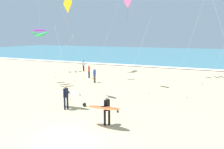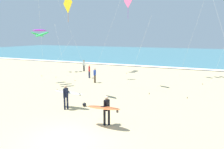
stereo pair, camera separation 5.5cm
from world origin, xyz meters
The scene contains 12 objects.
ground_plane centered at (0.00, 0.00, 0.00)m, with size 160.00×160.00×0.00m, color tan.
ocean_water centered at (0.00, 57.69, 0.04)m, with size 160.00×60.00×0.08m, color teal.
shoreline_foam centered at (0.00, 27.99, 0.09)m, with size 160.00×1.72×0.01m, color white.
surfer_lead centered at (0.95, 2.28, 1.05)m, with size 2.13×1.01×1.71m.
surfer_trailing centered at (-2.85, 4.00, 1.04)m, with size 2.17×0.94×1.71m.
kite_diamond_golden_far centered at (-4.61, 6.82, 7.35)m, with size 3.19×1.82×8.29m.
kite_diamond_rose_distant centered at (-1.66, 12.37, 8.08)m, with size 3.48×2.51×9.03m.
kite_arc_violet_close centered at (-10.23, 9.78, 5.25)m, with size 3.64×4.29×5.64m.
bystander_red_top centered at (-7.58, 14.96, 0.81)m, with size 0.34×0.41×1.59m.
bystander_white_top centered at (-11.08, 19.40, 0.81)m, with size 0.45×0.31×1.59m.
bystander_blue_top centered at (-5.59, 12.75, 0.81)m, with size 0.22×0.50×1.59m.
beach_ball centered at (-2.08, 4.96, 0.14)m, with size 0.28×0.28×0.28m, color black.
Camera 2 is at (6.61, -8.88, 5.01)m, focal length 37.69 mm.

